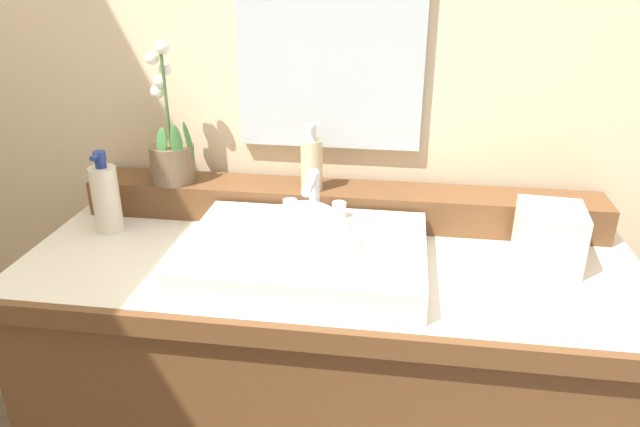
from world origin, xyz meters
name	(u,v)px	position (x,y,z in m)	size (l,w,h in m)	color
wall_back	(351,12)	(0.00, 0.38, 1.31)	(3.10, 0.20, 2.61)	beige
vanity_cabinet	(328,408)	(0.00, 0.00, 0.42)	(1.31, 0.55, 0.84)	brown
back_ledge	(340,204)	(0.00, 0.20, 0.88)	(1.24, 0.12, 0.08)	brown
sink_basin	(304,258)	(-0.04, -0.06, 0.86)	(0.49, 0.36, 0.28)	white
potted_plant	(171,150)	(-0.41, 0.18, 1.00)	(0.11, 0.11, 0.34)	brown
soap_dispenser	(312,163)	(-0.06, 0.18, 0.99)	(0.05, 0.05, 0.16)	#D1B688
lotion_bottle	(106,197)	(-0.53, 0.06, 0.92)	(0.06, 0.07, 0.19)	beige
tissue_box	(549,236)	(0.45, 0.04, 0.90)	(0.13, 0.13, 0.13)	beige
mirror	(330,47)	(-0.04, 0.27, 1.24)	(0.44, 0.02, 0.48)	silver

